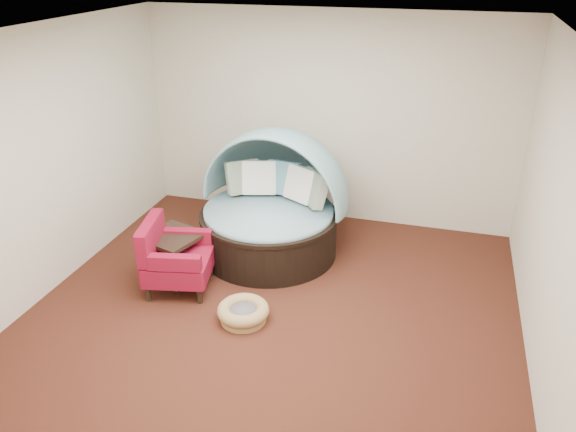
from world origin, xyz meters
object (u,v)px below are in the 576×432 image
(red_armchair, at_px, (173,258))
(side_table, at_px, (174,250))
(pet_basket, at_px, (243,312))
(canopy_daybed, at_px, (272,198))

(red_armchair, bearing_deg, side_table, 103.53)
(pet_basket, distance_m, side_table, 1.21)
(canopy_daybed, bearing_deg, side_table, -126.47)
(pet_basket, height_order, red_armchair, red_armchair)
(pet_basket, bearing_deg, red_armchair, 158.45)
(pet_basket, bearing_deg, canopy_daybed, 96.19)
(canopy_daybed, height_order, side_table, canopy_daybed)
(pet_basket, xyz_separation_m, red_armchair, (-0.95, 0.37, 0.28))
(canopy_daybed, relative_size, red_armchair, 2.31)
(red_armchair, height_order, side_table, red_armchair)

